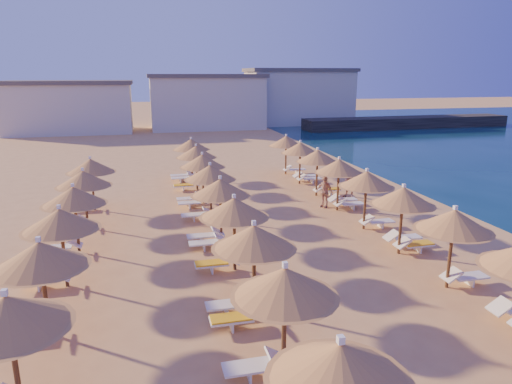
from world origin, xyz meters
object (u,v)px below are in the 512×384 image
object	(u,v)px
parasol_row_west	(227,198)
beachgoer_c	(324,192)
beachgoer_b	(350,183)
parasol_row_east	(383,188)
jetty	(407,122)

from	to	relation	value
parasol_row_west	beachgoer_c	xyz separation A→B (m)	(6.52, 5.59, -1.54)
parasol_row_west	beachgoer_b	distance (m)	11.44
beachgoer_c	parasol_row_east	bearing A→B (deg)	-29.36
parasol_row_west	jetty	bearing A→B (deg)	50.67
parasol_row_east	parasol_row_west	xyz separation A→B (m)	(-6.99, 0.00, 0.00)
jetty	beachgoer_b	size ratio (longest dim) A/B	16.87
parasol_row_east	beachgoer_c	distance (m)	5.82
parasol_row_east	beachgoer_b	world-z (taller)	parasol_row_east
parasol_row_east	beachgoer_b	bearing A→B (deg)	75.67
parasol_row_east	parasol_row_west	distance (m)	6.99
jetty	parasol_row_east	xyz separation A→B (m)	(-25.44, -39.59, 1.69)
parasol_row_east	beachgoer_c	xyz separation A→B (m)	(-0.47, 5.59, -1.54)
parasol_row_east	beachgoer_b	distance (m)	7.51
parasol_row_east	parasol_row_west	world-z (taller)	same
jetty	parasol_row_west	xyz separation A→B (m)	(-32.43, -39.59, 1.69)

